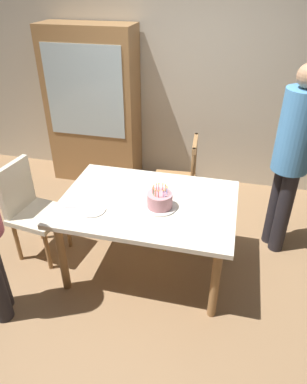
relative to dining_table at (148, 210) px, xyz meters
name	(u,v)px	position (x,y,z in m)	size (l,w,h in m)	color
ground	(148,266)	(0.00, 0.00, -0.65)	(6.40, 6.40, 0.00)	#93704C
back_wall	(186,78)	(0.00, 1.85, 0.65)	(6.40, 0.10, 2.60)	beige
dining_table	(148,210)	(0.00, 0.00, 0.00)	(1.47, 1.04, 0.74)	silver
birthday_cake	(160,201)	(0.12, -0.06, 0.15)	(0.28, 0.28, 0.20)	silver
plate_near_celebrant	(92,210)	(-0.40, -0.23, 0.09)	(0.22, 0.22, 0.01)	white
plate_far_side	(146,186)	(-0.07, 0.23, 0.09)	(0.22, 0.22, 0.01)	white
fork_near_celebrant	(74,207)	(-0.56, -0.23, 0.09)	(0.18, 0.02, 0.01)	silver
fork_far_side	(130,183)	(-0.23, 0.25, 0.09)	(0.18, 0.02, 0.01)	silver
chair_spindle_back	(177,182)	(0.10, 0.84, -0.19)	(0.47, 0.47, 0.95)	#9E7042
chair_upholstered	(30,206)	(-1.12, -0.04, -0.12)	(0.50, 0.49, 0.95)	beige
person_guest	(292,153)	(1.15, 0.61, 0.38)	(0.32, 0.32, 1.79)	#262328
china_cabinet	(93,107)	(-1.09, 1.56, 0.30)	(1.10, 0.45, 1.90)	#9E7042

